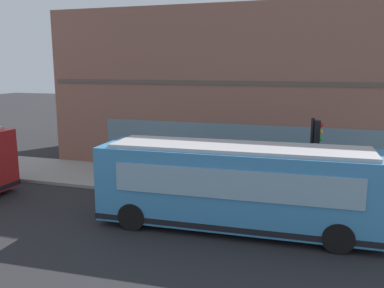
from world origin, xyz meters
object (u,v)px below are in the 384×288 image
(fire_hydrant, at_px, (268,176))
(city_bus_nearside, at_px, (237,187))
(traffic_light_near_corner, at_px, (315,145))
(newspaper_vending_box, at_px, (127,163))

(fire_hydrant, bearing_deg, city_bus_nearside, 175.53)
(traffic_light_near_corner, bearing_deg, fire_hydrant, 39.93)
(city_bus_nearside, xyz_separation_m, newspaper_vending_box, (5.71, 7.22, -0.95))
(city_bus_nearside, height_order, newspaper_vending_box, city_bus_nearside)
(city_bus_nearside, relative_size, newspaper_vending_box, 11.25)
(city_bus_nearside, distance_m, newspaper_vending_box, 9.25)
(city_bus_nearside, relative_size, traffic_light_near_corner, 2.82)
(city_bus_nearside, bearing_deg, newspaper_vending_box, 51.68)
(traffic_light_near_corner, height_order, newspaper_vending_box, traffic_light_near_corner)
(traffic_light_near_corner, height_order, fire_hydrant, traffic_light_near_corner)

